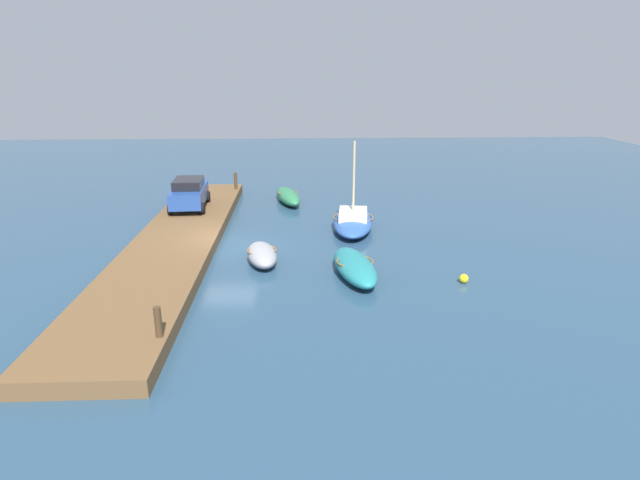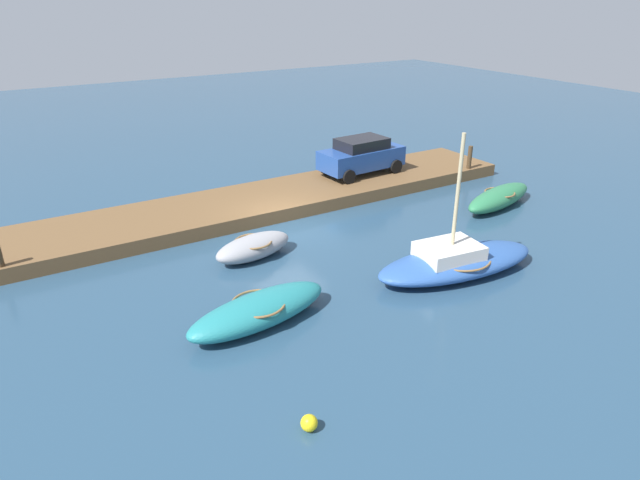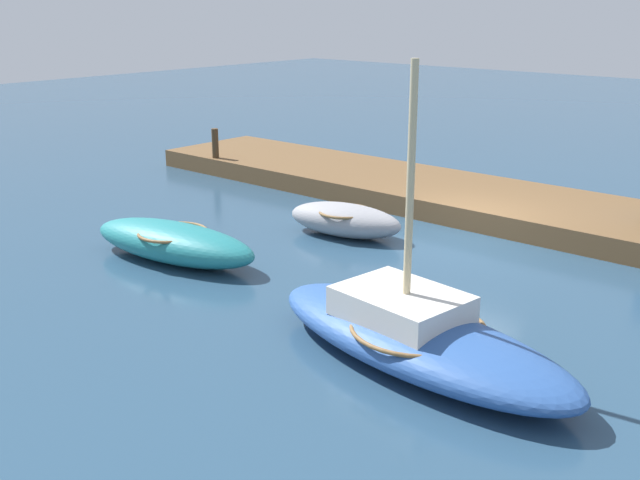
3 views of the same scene
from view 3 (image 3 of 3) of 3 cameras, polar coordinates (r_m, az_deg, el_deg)
ground_plane at (r=18.56m, az=10.68°, el=0.22°), size 84.00×84.00×0.00m
dock_platform at (r=20.52m, az=14.16°, el=2.45°), size 24.00×3.82×0.54m
sailboat_blue at (r=11.98m, az=7.18°, el=-7.06°), size 5.95×2.75×4.65m
rowboat_teal at (r=16.77m, az=-10.95°, el=-0.14°), size 4.48×2.05×0.83m
dinghy_grey at (r=18.24m, az=1.88°, el=1.54°), size 3.09×1.75×0.79m
mooring_post_mid_west at (r=24.96m, az=-7.87°, el=7.20°), size 0.22×0.22×0.95m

